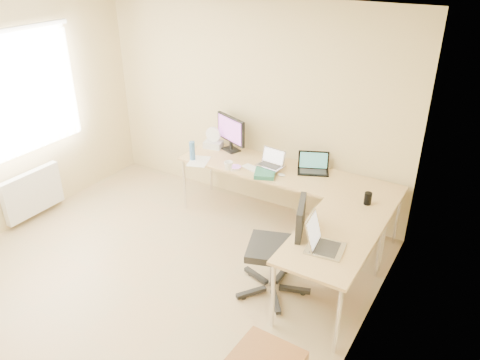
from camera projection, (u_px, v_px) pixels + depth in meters
The scene contains 23 objects.
floor at pixel (137, 289), 4.75m from camera, with size 4.50×4.50×0.00m, color tan.
ceiling at pixel (103, 20), 3.57m from camera, with size 4.50×4.50×0.00m, color white.
wall_back at pixel (250, 105), 5.88m from camera, with size 4.50×4.50×0.00m, color #D4BF85.
wall_right at pixel (352, 244), 3.20m from camera, with size 4.50×4.50×0.00m, color #D4BF85.
desk_main at pixel (284, 199), 5.67m from camera, with size 2.65×0.70×0.73m, color tan.
desk_return at pixel (330, 269), 4.46m from camera, with size 0.70×1.30×0.73m, color tan.
monitor at pixel (231, 133), 5.95m from camera, with size 0.54×0.17×0.46m, color black.
book_stack at pixel (265, 172), 5.42m from camera, with size 0.23×0.31×0.05m, color #256953.
laptop_center at pixel (270, 159), 5.47m from camera, with size 0.30×0.23×0.20m, color silver.
laptop_black at pixel (314, 163), 5.43m from camera, with size 0.36×0.26×0.23m, color black.
keyboard at pixel (256, 170), 5.51m from camera, with size 0.39×0.11×0.02m, color white.
mouse at pixel (282, 175), 5.38m from camera, with size 0.09×0.06×0.03m, color silver.
mug at pixel (228, 166), 5.53m from camera, with size 0.11×0.11×0.10m, color white.
cd_stack at pixel (235, 168), 5.55m from camera, with size 0.13×0.13×0.03m, color silver.
water_bottle at pixel (192, 151), 5.74m from camera, with size 0.07×0.07×0.24m, color teal.
papers at pixel (199, 161), 5.75m from camera, with size 0.23×0.32×0.01m, color white.
white_box at pixel (213, 144), 6.12m from camera, with size 0.23×0.17×0.08m, color silver.
desk_fan at pixel (215, 137), 6.11m from camera, with size 0.20×0.20×0.25m, color white.
black_cup at pixel (368, 198), 4.79m from camera, with size 0.08×0.08×0.13m, color black.
laptop_return at pixel (326, 237), 4.06m from camera, with size 0.30×0.38×0.25m, color #B9B9BC.
office_chair at pixel (273, 249), 4.52m from camera, with size 0.63×0.63×1.05m, color black.
radiator at pixel (33, 193), 5.83m from camera, with size 0.09×0.80×0.55m, color white.
window at pixel (10, 99), 5.29m from camera, with size 0.10×1.80×1.40m, color white.
Camera 1 is at (2.81, -2.67, 3.14)m, focal length 35.26 mm.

